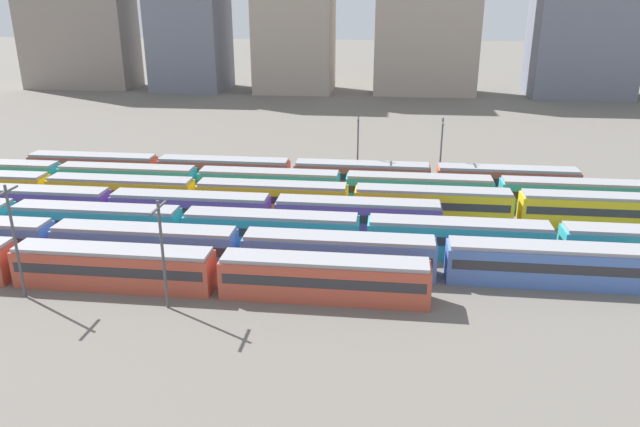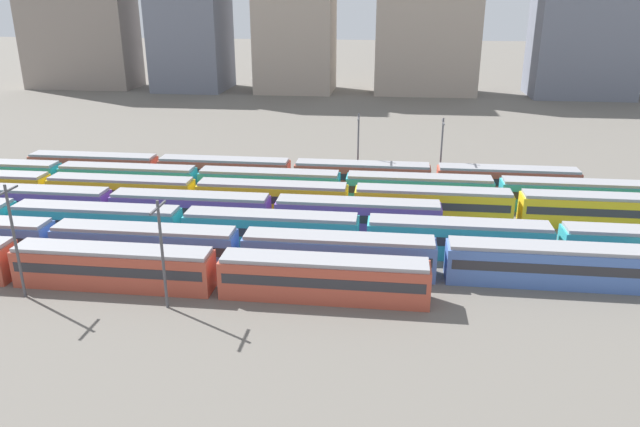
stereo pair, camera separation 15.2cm
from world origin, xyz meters
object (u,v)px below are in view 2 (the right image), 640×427
(catenary_pole_0, at_px, (14,236))
(catenary_pole_3, at_px, (358,145))
(train_track_5, at_px, (343,187))
(catenary_pole_1, at_px, (441,148))
(catenary_pole_2, at_px, (162,250))
(train_track_1, at_px, (240,249))
(train_track_0, at_px, (114,267))
(train_track_6, at_px, (292,174))
(train_track_3, at_px, (191,209))
(train_track_4, at_px, (272,198))
(train_track_2, at_px, (271,230))

(catenary_pole_0, xyz_separation_m, catenary_pole_3, (26.67, 37.05, -0.23))
(train_track_5, bearing_deg, catenary_pole_1, 33.66)
(catenary_pole_0, distance_m, catenary_pole_2, 13.05)
(catenary_pole_2, bearing_deg, catenary_pole_3, 70.00)
(catenary_pole_0, bearing_deg, train_track_1, 25.06)
(train_track_0, height_order, train_track_1, same)
(train_track_6, bearing_deg, catenary_pole_2, -98.20)
(catenary_pole_3, bearing_deg, train_track_3, -133.65)
(train_track_3, relative_size, train_track_4, 0.60)
(catenary_pole_1, bearing_deg, catenary_pole_3, -179.03)
(train_track_1, bearing_deg, train_track_0, -153.03)
(train_track_4, bearing_deg, train_track_5, 32.90)
(train_track_2, xyz_separation_m, catenary_pole_1, (18.67, 23.98, 3.33))
(train_track_3, distance_m, catenary_pole_3, 25.93)
(train_track_5, distance_m, catenary_pole_0, 38.59)
(train_track_2, distance_m, catenary_pole_0, 23.67)
(train_track_5, bearing_deg, catenary_pole_0, -131.28)
(train_track_0, bearing_deg, train_track_1, 26.97)
(train_track_1, distance_m, train_track_3, 13.31)
(catenary_pole_1, relative_size, catenary_pole_3, 0.96)
(train_track_2, distance_m, catenary_pole_1, 30.57)
(train_track_3, bearing_deg, catenary_pole_3, 46.35)
(train_track_2, distance_m, catenary_pole_2, 15.39)
(train_track_1, height_order, train_track_2, same)
(catenary_pole_1, bearing_deg, train_track_2, -127.91)
(train_track_1, bearing_deg, catenary_pole_2, -116.41)
(catenary_pole_0, bearing_deg, train_track_4, 53.83)
(catenary_pole_0, distance_m, catenary_pole_3, 45.65)
(train_track_0, distance_m, train_track_4, 23.20)
(catenary_pole_0, bearing_deg, train_track_0, 22.18)
(train_track_1, xyz_separation_m, catenary_pole_3, (9.43, 28.99, 3.52))
(train_track_1, height_order, catenary_pole_3, catenary_pole_3)
(train_track_1, xyz_separation_m, catenary_pole_2, (-4.20, -8.46, 3.39))
(train_track_6, bearing_deg, train_track_1, -91.68)
(train_track_1, distance_m, catenary_pole_1, 35.91)
(catenary_pole_1, bearing_deg, train_track_3, -147.06)
(train_track_0, relative_size, catenary_pole_3, 5.72)
(train_track_1, bearing_deg, train_track_5, 68.73)
(train_track_2, bearing_deg, catenary_pole_3, 72.66)
(catenary_pole_0, height_order, catenary_pole_3, catenary_pole_0)
(train_track_3, height_order, catenary_pole_2, catenary_pole_2)
(train_track_0, distance_m, catenary_pole_1, 46.34)
(train_track_4, distance_m, catenary_pole_1, 24.91)
(catenary_pole_2, distance_m, catenary_pole_3, 39.86)
(train_track_4, relative_size, catenary_pole_3, 9.60)
(train_track_4, height_order, catenary_pole_3, catenary_pole_3)
(train_track_0, bearing_deg, train_track_2, 40.40)
(train_track_0, bearing_deg, train_track_3, 82.99)
(catenary_pole_0, bearing_deg, train_track_2, 34.58)
(catenary_pole_2, bearing_deg, catenary_pole_0, 178.23)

